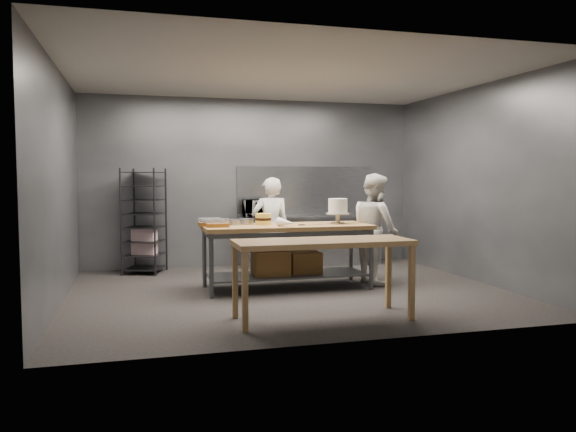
% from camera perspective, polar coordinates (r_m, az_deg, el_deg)
% --- Properties ---
extents(ground, '(6.00, 6.00, 0.00)m').
position_cam_1_polar(ground, '(7.96, 0.13, -7.64)').
color(ground, black).
rests_on(ground, ground).
extents(back_wall, '(6.00, 0.04, 3.00)m').
position_cam_1_polar(back_wall, '(10.23, -3.59, 3.40)').
color(back_wall, '#4C4F54').
rests_on(back_wall, ground).
extents(work_table, '(2.40, 0.90, 0.92)m').
position_cam_1_polar(work_table, '(8.06, -0.18, -3.36)').
color(work_table, olive).
rests_on(work_table, ground).
extents(near_counter, '(2.00, 0.70, 0.90)m').
position_cam_1_polar(near_counter, '(6.32, 3.57, -3.21)').
color(near_counter, brown).
rests_on(near_counter, ground).
extents(back_counter, '(2.60, 0.60, 0.90)m').
position_cam_1_polar(back_counter, '(10.24, 2.30, -2.48)').
color(back_counter, slate).
rests_on(back_counter, ground).
extents(splashback_panel, '(2.60, 0.02, 0.90)m').
position_cam_1_polar(splashback_panel, '(10.46, 1.82, 2.60)').
color(splashback_panel, slate).
rests_on(splashback_panel, back_counter).
extents(speed_rack, '(0.79, 0.82, 1.75)m').
position_cam_1_polar(speed_rack, '(9.65, -14.40, -0.58)').
color(speed_rack, black).
rests_on(speed_rack, ground).
extents(chef_behind, '(0.61, 0.42, 1.60)m').
position_cam_1_polar(chef_behind, '(8.79, -1.74, -1.27)').
color(chef_behind, silver).
rests_on(chef_behind, ground).
extents(chef_right, '(0.69, 0.85, 1.66)m').
position_cam_1_polar(chef_right, '(8.58, 8.83, -1.24)').
color(chef_right, silver).
rests_on(chef_right, ground).
extents(microwave, '(0.54, 0.37, 0.30)m').
position_cam_1_polar(microwave, '(9.94, -2.97, 0.79)').
color(microwave, black).
rests_on(microwave, back_counter).
extents(frosted_cake_stand, '(0.34, 0.34, 0.37)m').
position_cam_1_polar(frosted_cake_stand, '(8.24, 5.08, 0.86)').
color(frosted_cake_stand, '#A79E85').
rests_on(frosted_cake_stand, work_table).
extents(layer_cake, '(0.23, 0.23, 0.16)m').
position_cam_1_polar(layer_cake, '(8.07, -2.53, -0.31)').
color(layer_cake, '#F9D84F').
rests_on(layer_cake, work_table).
extents(cake_pans, '(0.77, 0.37, 0.07)m').
position_cam_1_polar(cake_pans, '(8.06, -6.30, -0.64)').
color(cake_pans, gray).
rests_on(cake_pans, work_table).
extents(piping_bag, '(0.23, 0.40, 0.12)m').
position_cam_1_polar(piping_bag, '(7.69, -0.15, -0.67)').
color(piping_bag, white).
rests_on(piping_bag, work_table).
extents(offset_spatula, '(0.36, 0.02, 0.02)m').
position_cam_1_polar(offset_spatula, '(7.96, 1.99, -0.91)').
color(offset_spatula, slate).
rests_on(offset_spatula, work_table).
extents(pastry_clamshells, '(0.39, 0.43, 0.11)m').
position_cam_1_polar(pastry_clamshells, '(7.84, -7.58, -0.64)').
color(pastry_clamshells, '#A96E21').
rests_on(pastry_clamshells, work_table).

